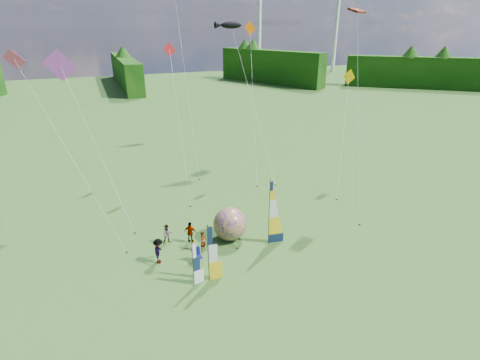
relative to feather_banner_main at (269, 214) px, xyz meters
name	(u,v)px	position (x,y,z in m)	size (l,w,h in m)	color
ground	(276,276)	(-1.23, -3.79, -2.54)	(220.00, 220.00, 0.00)	#497732
treeline_ring	(279,223)	(-1.23, -3.79, 1.46)	(210.00, 210.00, 8.00)	#285611
turbine_left	(337,24)	(68.77, 91.21, 12.46)	(8.00, 1.20, 30.00)	silver
turbine_right	(259,24)	(43.77, 98.21, 12.46)	(8.00, 1.20, 30.00)	silver
feather_banner_main	(269,214)	(0.00, 0.00, 0.00)	(1.37, 0.10, 5.09)	#102040
side_banner_left	(208,254)	(-5.50, -2.58, -0.55)	(1.10, 0.10, 3.99)	yellow
side_banner_far	(193,265)	(-6.55, -2.68, -1.03)	(0.90, 0.10, 3.02)	white
bol_inflatable	(230,224)	(-2.46, 1.72, -1.25)	(2.59, 2.59, 2.59)	navy
spectator_a	(203,242)	(-4.87, 0.81, -1.75)	(0.58, 0.38, 1.59)	#66594C
spectator_b	(168,234)	(-7.07, 2.87, -1.76)	(0.76, 0.37, 1.57)	#66594C
spectator_c	(159,251)	(-8.15, 0.61, -1.62)	(1.20, 0.44, 1.86)	#66594C
spectator_d	(190,232)	(-5.43, 2.34, -1.69)	(1.01, 0.41, 1.72)	#66594C
camp_chair	(197,256)	(-5.68, -0.40, -1.99)	(0.64, 0.64, 1.10)	#070D4F
kite_whale	(252,94)	(5.32, 15.52, 5.83)	(3.33, 14.76, 16.76)	black
kite_rainbow_delta	(95,135)	(-11.07, 8.94, 4.74)	(8.07, 11.81, 14.57)	red
kite_parafoil	(360,103)	(9.90, 3.51, 6.77)	(7.58, 11.96, 18.63)	#B7250A
small_kite_red	(179,119)	(-3.50, 12.45, 4.58)	(3.16, 10.86, 14.25)	red
small_kite_orange	(254,100)	(4.70, 13.75, 5.52)	(4.57, 9.76, 16.14)	#FF6300
small_kite_yellow	(344,129)	(11.73, 7.61, 3.31)	(7.59, 9.16, 11.72)	#D79D00
small_kite_pink	(72,153)	(-12.75, 5.25, 4.67)	(7.47, 7.43, 14.42)	#CF3D61
small_kite_green	(184,64)	(-0.98, 19.62, 8.80)	(3.34, 13.71, 22.69)	#44C75F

